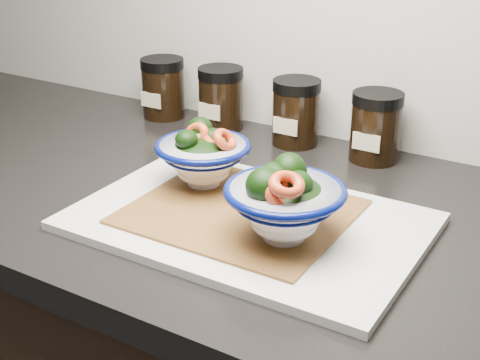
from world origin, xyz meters
The scene contains 9 objects.
countertop centered at (0.00, 1.45, 0.88)m, with size 3.50×0.60×0.04m, color black.
cutting_board centered at (0.15, 1.39, 0.91)m, with size 0.45×0.30×0.01m, color silver.
bamboo_mat centered at (0.13, 1.39, 0.91)m, with size 0.28×0.24×0.00m, color #9B652E.
bowl_left centered at (0.05, 1.44, 0.96)m, with size 0.14×0.14×0.10m.
bowl_right centered at (0.22, 1.36, 0.96)m, with size 0.15×0.15×0.11m.
spice_jar_a centered at (-0.22, 1.69, 0.96)m, with size 0.08×0.08×0.11m.
spice_jar_b centered at (-0.09, 1.69, 0.96)m, with size 0.08×0.08×0.11m.
spice_jar_c centered at (0.07, 1.69, 0.96)m, with size 0.08×0.08×0.11m.
spice_jar_d centered at (0.21, 1.69, 0.96)m, with size 0.08×0.08×0.11m.
Camera 1 is at (0.55, 0.71, 1.32)m, focal length 50.00 mm.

